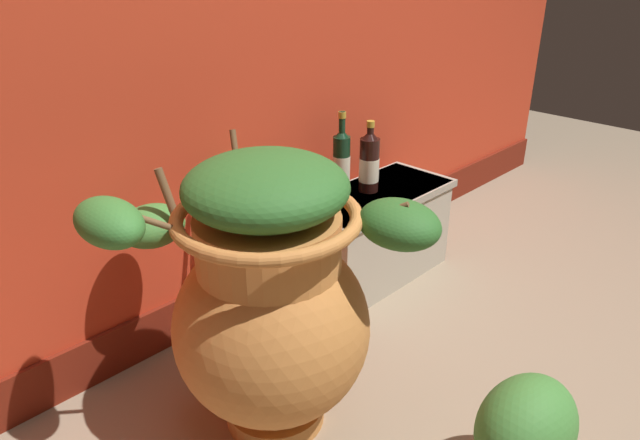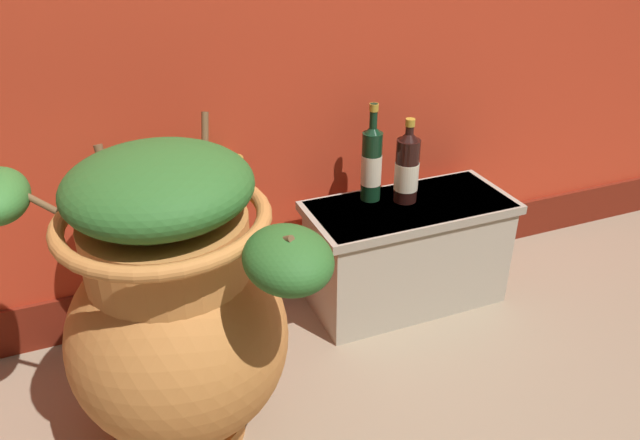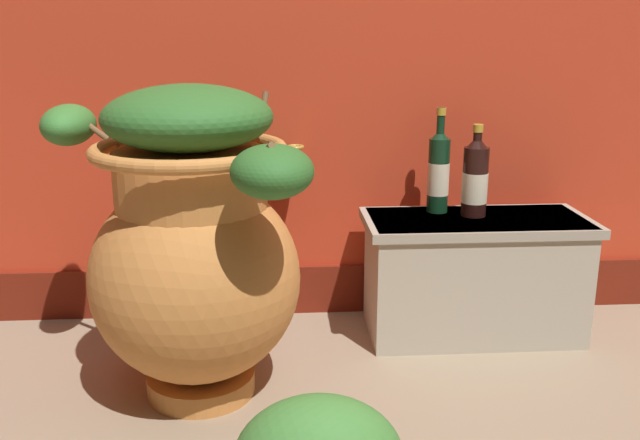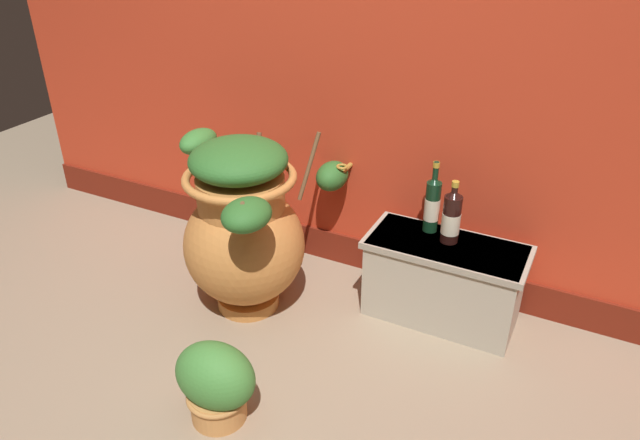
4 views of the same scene
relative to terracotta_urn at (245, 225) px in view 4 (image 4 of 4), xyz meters
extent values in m
plane|color=gray|center=(0.42, -0.57, -0.43)|extent=(7.00, 7.00, 0.00)
cube|color=red|center=(0.42, 0.63, 0.87)|extent=(4.40, 0.20, 2.60)
cube|color=maroon|center=(0.42, 0.53, -0.35)|extent=(4.40, 0.02, 0.17)
cylinder|color=#B28433|center=(0.28, 0.48, 0.14)|extent=(0.02, 0.10, 0.02)
torus|color=#B28433|center=(0.28, 0.43, 0.17)|extent=(0.06, 0.06, 0.01)
cylinder|color=#CC7F3D|center=(0.00, -0.01, -0.40)|extent=(0.29, 0.29, 0.06)
ellipsoid|color=#CC7F3D|center=(0.00, -0.01, -0.10)|extent=(0.55, 0.55, 0.55)
cylinder|color=#CC7F3D|center=(0.00, -0.01, 0.17)|extent=(0.39, 0.39, 0.15)
torus|color=#CC7F3D|center=(0.00, -0.01, 0.24)|extent=(0.49, 0.49, 0.04)
cylinder|color=brown|center=(-0.10, 0.29, 0.21)|extent=(0.04, 0.09, 0.23)
ellipsoid|color=#428438|center=(-0.12, 0.37, 0.13)|extent=(0.20, 0.17, 0.12)
cylinder|color=brown|center=(-0.27, 0.12, 0.28)|extent=(0.17, 0.12, 0.11)
ellipsoid|color=#387A33|center=(-0.34, 0.16, 0.29)|extent=(0.14, 0.22, 0.11)
cylinder|color=brown|center=(0.17, -0.23, 0.26)|extent=(0.09, 0.14, 0.10)
ellipsoid|color=#2D6628|center=(0.21, -0.27, 0.24)|extent=(0.18, 0.22, 0.12)
cylinder|color=brown|center=(0.16, 0.31, 0.20)|extent=(0.07, 0.12, 0.32)
ellipsoid|color=#2D6628|center=(0.23, 0.43, 0.11)|extent=(0.14, 0.20, 0.14)
ellipsoid|color=#2D6628|center=(0.00, -0.01, 0.32)|extent=(0.42, 0.42, 0.16)
cube|color=#B2A893|center=(0.85, 0.32, -0.24)|extent=(0.67, 0.31, 0.39)
cube|color=#A09785|center=(0.85, 0.32, -0.06)|extent=(0.71, 0.33, 0.03)
cylinder|color=black|center=(0.84, 0.35, 0.07)|extent=(0.08, 0.08, 0.22)
cone|color=black|center=(0.84, 0.35, 0.19)|extent=(0.08, 0.08, 0.04)
cylinder|color=black|center=(0.84, 0.35, 0.21)|extent=(0.03, 0.03, 0.07)
cylinder|color=#B7932D|center=(0.84, 0.35, 0.24)|extent=(0.03, 0.03, 0.02)
cylinder|color=beige|center=(0.84, 0.35, 0.05)|extent=(0.08, 0.08, 0.10)
cylinder|color=black|center=(0.74, 0.41, 0.08)|extent=(0.07, 0.07, 0.24)
cone|color=black|center=(0.74, 0.41, 0.21)|extent=(0.07, 0.07, 0.04)
cylinder|color=black|center=(0.74, 0.41, 0.25)|extent=(0.03, 0.03, 0.10)
cylinder|color=#B7932D|center=(0.74, 0.41, 0.28)|extent=(0.03, 0.03, 0.02)
cylinder|color=beige|center=(0.74, 0.41, 0.07)|extent=(0.07, 0.07, 0.10)
cylinder|color=#D68E4C|center=(0.28, -0.65, -0.37)|extent=(0.21, 0.21, 0.12)
torus|color=#C58346|center=(0.28, -0.65, -0.32)|extent=(0.23, 0.23, 0.02)
ellipsoid|color=#428438|center=(0.28, -0.65, -0.23)|extent=(0.32, 0.23, 0.25)
camera|label=1|loc=(-0.87, -1.05, 0.87)|focal=32.76mm
camera|label=2|loc=(-0.13, -1.27, 0.90)|focal=34.32mm
camera|label=3|loc=(0.21, -1.75, 0.54)|focal=38.92mm
camera|label=4|loc=(1.35, -1.92, 1.33)|focal=33.45mm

